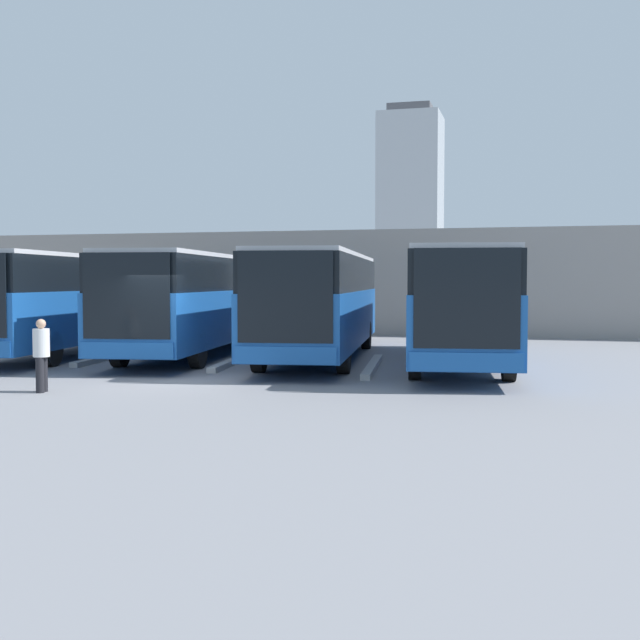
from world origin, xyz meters
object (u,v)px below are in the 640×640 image
(bus_0, at_px, (456,301))
(bus_3, at_px, (72,299))
(pedestrian, at_px, (41,353))
(bus_1, at_px, (320,300))
(bus_2, at_px, (197,299))

(bus_0, relative_size, bus_3, 1.00)
(pedestrian, bearing_deg, bus_3, 16.34)
(bus_3, xyz_separation_m, pedestrian, (-4.31, 8.03, -0.94))
(bus_1, bearing_deg, bus_2, -10.19)
(bus_0, distance_m, bus_1, 4.11)
(bus_0, bearing_deg, bus_1, -13.56)
(bus_2, relative_size, pedestrian, 7.89)
(bus_0, relative_size, bus_2, 1.00)
(bus_0, relative_size, pedestrian, 7.89)
(bus_2, bearing_deg, pedestrian, 84.22)
(bus_2, bearing_deg, bus_0, 168.12)
(bus_1, height_order, bus_3, same)
(bus_0, bearing_deg, bus_2, -11.88)
(bus_0, relative_size, bus_1, 1.00)
(bus_2, bearing_deg, bus_3, 1.33)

